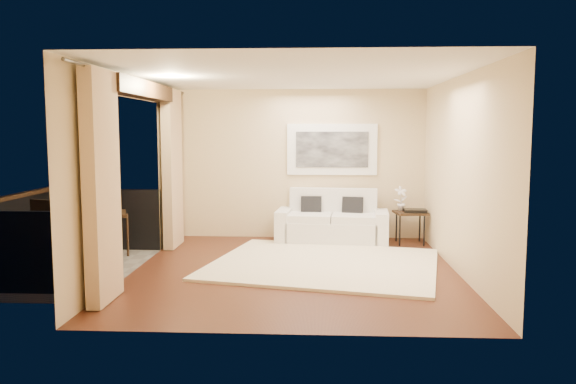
# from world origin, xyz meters

# --- Properties ---
(floor) EXTENTS (5.00, 5.00, 0.00)m
(floor) POSITION_xyz_m (0.00, 0.00, 0.00)
(floor) COLOR #4E2516
(floor) RESTS_ON ground
(room_shell) EXTENTS (5.00, 6.40, 5.00)m
(room_shell) POSITION_xyz_m (-2.13, 0.00, 2.52)
(room_shell) COLOR white
(room_shell) RESTS_ON ground
(balcony) EXTENTS (1.81, 2.60, 1.17)m
(balcony) POSITION_xyz_m (-3.31, 0.00, 0.18)
(balcony) COLOR #605B56
(balcony) RESTS_ON ground
(curtains) EXTENTS (0.16, 4.80, 2.64)m
(curtains) POSITION_xyz_m (-2.11, 0.00, 1.34)
(curtains) COLOR tan
(curtains) RESTS_ON ground
(artwork) EXTENTS (1.62, 0.07, 0.92)m
(artwork) POSITION_xyz_m (0.58, 2.46, 1.62)
(artwork) COLOR white
(artwork) RESTS_ON room_shell
(rug) EXTENTS (3.70, 3.39, 0.04)m
(rug) POSITION_xyz_m (0.42, 0.34, 0.02)
(rug) COLOR #FFF1CD
(rug) RESTS_ON floor
(sofa) EXTENTS (1.99, 0.99, 0.93)m
(sofa) POSITION_xyz_m (0.58, 2.09, 0.33)
(sofa) COLOR white
(sofa) RESTS_ON floor
(side_table) EXTENTS (0.58, 0.58, 0.56)m
(side_table) POSITION_xyz_m (1.93, 2.00, 0.50)
(side_table) COLOR black
(side_table) RESTS_ON floor
(tray) EXTENTS (0.39, 0.30, 0.05)m
(tray) POSITION_xyz_m (2.01, 1.97, 0.58)
(tray) COLOR black
(tray) RESTS_ON side_table
(orchid) EXTENTS (0.26, 0.21, 0.44)m
(orchid) POSITION_xyz_m (1.78, 2.11, 0.78)
(orchid) COLOR white
(orchid) RESTS_ON side_table
(bistro_table) EXTENTS (0.79, 0.79, 0.72)m
(bistro_table) POSITION_xyz_m (-2.89, 0.53, 0.64)
(bistro_table) COLOR black
(bistro_table) RESTS_ON balcony
(balcony_chair_far) EXTENTS (0.55, 0.55, 0.99)m
(balcony_chair_far) POSITION_xyz_m (-3.50, -0.01, 0.58)
(balcony_chair_far) COLOR black
(balcony_chair_far) RESTS_ON balcony
(balcony_chair_near) EXTENTS (0.52, 0.53, 0.98)m
(balcony_chair_near) POSITION_xyz_m (-2.81, -0.68, 0.57)
(balcony_chair_near) COLOR black
(balcony_chair_near) RESTS_ON balcony
(ice_bucket) EXTENTS (0.18, 0.18, 0.20)m
(ice_bucket) POSITION_xyz_m (-3.00, 0.62, 0.82)
(ice_bucket) COLOR white
(ice_bucket) RESTS_ON bistro_table
(candle) EXTENTS (0.06, 0.06, 0.07)m
(candle) POSITION_xyz_m (-2.85, 0.66, 0.76)
(candle) COLOR red
(candle) RESTS_ON bistro_table
(vase) EXTENTS (0.04, 0.04, 0.18)m
(vase) POSITION_xyz_m (-2.90, 0.33, 0.81)
(vase) COLOR silver
(vase) RESTS_ON bistro_table
(glass_a) EXTENTS (0.06, 0.06, 0.12)m
(glass_a) POSITION_xyz_m (-2.79, 0.41, 0.78)
(glass_a) COLOR white
(glass_a) RESTS_ON bistro_table
(glass_b) EXTENTS (0.06, 0.06, 0.12)m
(glass_b) POSITION_xyz_m (-2.76, 0.58, 0.78)
(glass_b) COLOR silver
(glass_b) RESTS_ON bistro_table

